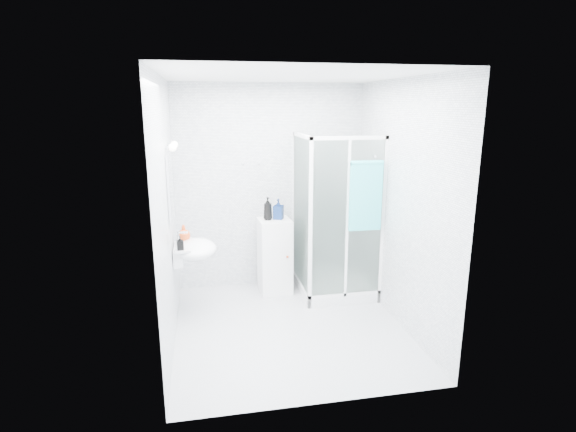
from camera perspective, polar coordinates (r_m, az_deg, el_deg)
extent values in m
cube|color=white|center=(4.53, 0.21, 0.77)|extent=(2.40, 2.60, 2.60)
cube|color=silver|center=(4.98, 0.20, -13.91)|extent=(2.40, 2.60, 0.01)
cube|color=white|center=(4.42, 0.23, 17.39)|extent=(2.40, 2.60, 0.01)
cube|color=white|center=(5.87, 5.87, -8.90)|extent=(0.90, 0.90, 0.12)
cube|color=white|center=(5.32, 1.87, 10.14)|extent=(0.04, 0.90, 0.04)
cube|color=white|center=(5.02, 7.84, 9.80)|extent=(0.90, 0.04, 0.04)
cube|color=white|center=(5.06, 2.85, -1.32)|extent=(0.04, 0.04, 2.00)
cube|color=white|center=(5.46, 1.69, 0.24)|extent=(0.02, 0.82, 1.84)
cube|color=white|center=(5.16, 7.53, -0.68)|extent=(0.82, 0.02, 1.84)
cube|color=white|center=(5.17, 7.50, -0.65)|extent=(0.03, 0.04, 1.84)
cylinder|color=silver|center=(5.87, 5.10, 4.26)|extent=(0.02, 0.02, 1.00)
cylinder|color=silver|center=(5.78, 5.28, 8.80)|extent=(0.09, 0.05, 0.09)
cylinder|color=silver|center=(5.97, 5.42, 1.48)|extent=(0.12, 0.04, 0.12)
cylinder|color=silver|center=(5.10, 10.92, 7.48)|extent=(0.03, 0.05, 0.03)
cube|color=white|center=(5.04, -13.68, -4.76)|extent=(0.10, 0.40, 0.18)
ellipsoid|color=white|center=(5.02, -11.66, -4.14)|extent=(0.46, 0.56, 0.20)
cube|color=white|center=(5.00, -13.06, -3.65)|extent=(0.16, 0.50, 0.02)
cylinder|color=silver|center=(4.98, -13.80, -2.80)|extent=(0.04, 0.04, 0.16)
cylinder|color=silver|center=(4.96, -13.27, -2.06)|extent=(0.12, 0.02, 0.02)
cube|color=white|center=(4.86, -14.72, 3.63)|extent=(0.02, 0.60, 0.70)
cylinder|color=silver|center=(4.65, -14.97, 8.40)|extent=(0.05, 0.04, 0.04)
sphere|color=white|center=(4.64, -14.47, 8.42)|extent=(0.08, 0.08, 0.08)
cylinder|color=silver|center=(4.96, -14.73, 8.73)|extent=(0.05, 0.04, 0.04)
sphere|color=white|center=(4.96, -14.26, 8.76)|extent=(0.08, 0.08, 0.08)
cylinder|color=silver|center=(5.66, -5.77, 6.64)|extent=(0.02, 0.04, 0.02)
sphere|color=silver|center=(5.64, -5.75, 6.61)|extent=(0.03, 0.03, 0.03)
cylinder|color=silver|center=(5.68, -3.75, 6.71)|extent=(0.02, 0.04, 0.02)
sphere|color=silver|center=(5.66, -3.72, 6.68)|extent=(0.03, 0.03, 0.03)
cube|color=white|center=(5.71, -1.69, -5.07)|extent=(0.41, 0.41, 0.95)
cube|color=white|center=(5.53, -1.38, -5.70)|extent=(0.35, 0.03, 0.81)
sphere|color=#C7431C|center=(5.52, -0.07, -5.21)|extent=(0.03, 0.03, 0.03)
cube|color=#35C2C9|center=(5.12, 9.84, 2.39)|extent=(0.37, 0.04, 0.77)
cylinder|color=#35C2C9|center=(5.06, 10.02, 6.66)|extent=(0.37, 0.05, 0.05)
imported|color=black|center=(5.53, -2.59, 0.95)|extent=(0.13, 0.13, 0.29)
imported|color=navy|center=(5.57, -1.23, 0.89)|extent=(0.15, 0.15, 0.25)
imported|color=#CC4718|center=(5.09, -13.11, -2.14)|extent=(0.16, 0.16, 0.19)
imported|color=black|center=(4.80, -13.55, -3.35)|extent=(0.08, 0.08, 0.15)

